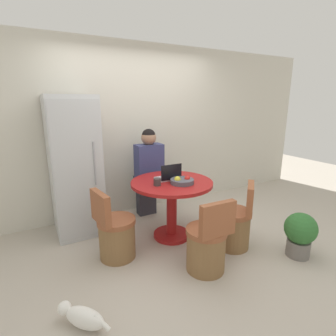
# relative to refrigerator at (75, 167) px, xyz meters

# --- Properties ---
(ground_plane) EXTENTS (12.00, 12.00, 0.00)m
(ground_plane) POSITION_rel_refrigerator_xyz_m (1.02, -1.06, -0.91)
(ground_plane) COLOR #B2A899
(wall_back) EXTENTS (7.00, 0.06, 2.60)m
(wall_back) POSITION_rel_refrigerator_xyz_m (1.02, 0.38, 0.39)
(wall_back) COLOR beige
(wall_back) RESTS_ON ground_plane
(refrigerator) EXTENTS (0.61, 0.67, 1.82)m
(refrigerator) POSITION_rel_refrigerator_xyz_m (0.00, 0.00, 0.00)
(refrigerator) COLOR silver
(refrigerator) RESTS_ON ground_plane
(dining_table) EXTENTS (1.03, 1.03, 0.77)m
(dining_table) POSITION_rel_refrigerator_xyz_m (1.03, -0.76, -0.35)
(dining_table) COLOR maroon
(dining_table) RESTS_ON ground_plane
(chair_left_side) EXTENTS (0.45, 0.44, 0.82)m
(chair_left_side) POSITION_rel_refrigerator_xyz_m (0.24, -0.87, -0.63)
(chair_left_side) COLOR brown
(chair_left_side) RESTS_ON ground_plane
(chair_near_camera) EXTENTS (0.43, 0.43, 0.82)m
(chair_near_camera) POSITION_rel_refrigerator_xyz_m (1.01, -1.55, -0.63)
(chair_near_camera) COLOR brown
(chair_near_camera) RESTS_ON ground_plane
(chair_near_right_corner) EXTENTS (0.50, 0.50, 0.82)m
(chair_near_right_corner) POSITION_rel_refrigerator_xyz_m (1.58, -1.33, -0.63)
(chair_near_right_corner) COLOR brown
(chair_near_right_corner) RESTS_ON ground_plane
(person_seated) EXTENTS (0.40, 0.37, 1.36)m
(person_seated) POSITION_rel_refrigerator_xyz_m (1.04, -0.02, -0.16)
(person_seated) COLOR #2D2D38
(person_seated) RESTS_ON ground_plane
(laptop) EXTENTS (0.29, 0.22, 0.21)m
(laptop) POSITION_rel_refrigerator_xyz_m (1.03, -0.67, -0.10)
(laptop) COLOR #B7B7BC
(laptop) RESTS_ON dining_table
(fruit_bowl) EXTENTS (0.29, 0.29, 0.10)m
(fruit_bowl) POSITION_rel_refrigerator_xyz_m (1.10, -0.90, -0.11)
(fruit_bowl) COLOR #4C4C56
(fruit_bowl) RESTS_ON dining_table
(coffee_cup) EXTENTS (0.09, 0.09, 0.09)m
(coffee_cup) POSITION_rel_refrigerator_xyz_m (0.80, -0.82, -0.10)
(coffee_cup) COLOR #383333
(coffee_cup) RESTS_ON dining_table
(cat) EXTENTS (0.35, 0.40, 0.17)m
(cat) POSITION_rel_refrigerator_xyz_m (-0.29, -1.67, -0.82)
(cat) COLOR white
(cat) RESTS_ON ground_plane
(potted_plant) EXTENTS (0.36, 0.36, 0.53)m
(potted_plant) POSITION_rel_refrigerator_xyz_m (2.10, -1.84, -0.62)
(potted_plant) COLOR slate
(potted_plant) RESTS_ON ground_plane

